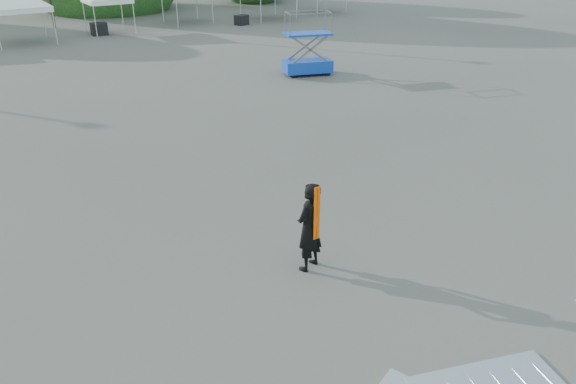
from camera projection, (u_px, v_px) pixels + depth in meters
ground at (216, 222)px, 13.98m from camera, size 120.00×120.00×0.00m
man at (309, 227)px, 11.72m from camera, size 0.85×0.72×1.99m
scissor_lift at (308, 44)px, 26.85m from camera, size 2.53×1.79×2.96m
crate_mid at (99, 29)px, 36.95m from camera, size 1.07×0.86×0.79m
crate_east at (242, 20)px, 40.67m from camera, size 1.05×0.92×0.69m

